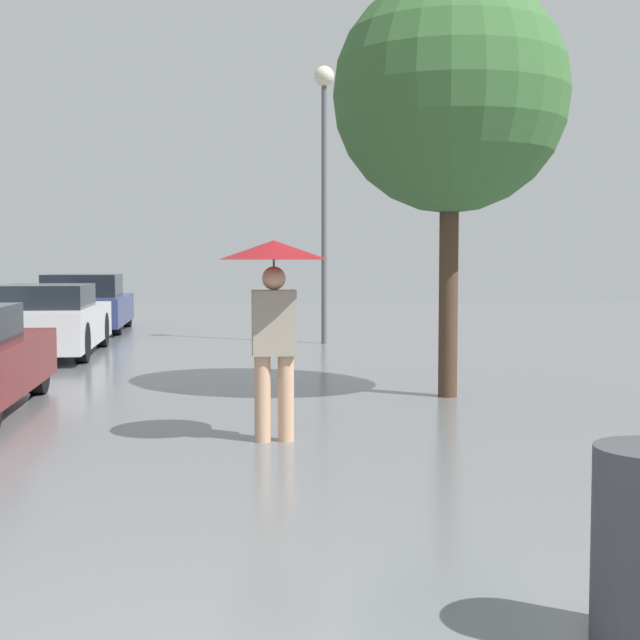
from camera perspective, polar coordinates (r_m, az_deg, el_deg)
pedestrian at (r=7.79m, az=-2.97°, el=2.27°), size 0.96×0.96×1.77m
parked_car_third at (r=15.73m, az=-17.02°, el=-0.06°), size 1.66×4.22×1.20m
parked_car_farthest at (r=20.82m, az=-14.85°, el=0.96°), size 1.87×3.91×1.29m
tree at (r=10.66m, az=8.34°, el=14.01°), size 2.72×2.72×4.86m
street_lamp at (r=17.28m, az=0.27°, el=11.26°), size 0.38×0.38×5.28m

